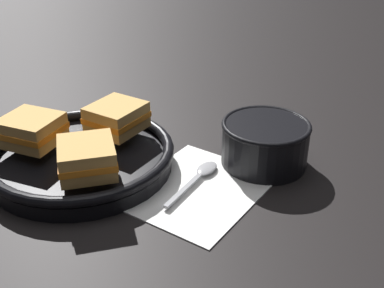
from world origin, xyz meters
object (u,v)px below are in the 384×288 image
spoon (201,174)px  sandwich_far_left (87,158)px  skillet (82,157)px  sandwich_near_left (117,117)px  soup_bowl (265,141)px  sandwich_near_right (32,130)px

spoon → sandwich_far_left: bearing=135.2°
skillet → sandwich_near_left: 0.09m
skillet → sandwich_near_left: (0.08, -0.00, 0.04)m
soup_bowl → sandwich_near_right: bearing=129.2°
sandwich_near_left → sandwich_far_left: same height
soup_bowl → skillet: (-0.20, 0.23, -0.02)m
sandwich_near_right → soup_bowl: bearing=-50.8°
skillet → soup_bowl: bearing=-48.0°
skillet → sandwich_near_right: (-0.04, 0.07, 0.04)m
soup_bowl → sandwich_near_left: bearing=118.6°
sandwich_near_left → sandwich_near_right: bearing=148.6°
spoon → sandwich_far_left: sandwich_far_left is taller
sandwich_near_right → sandwich_far_left: size_ratio=0.90×
sandwich_near_right → sandwich_far_left: 0.14m
soup_bowl → skillet: size_ratio=0.48×
sandwich_far_left → sandwich_near_left: bearing=28.6°
soup_bowl → sandwich_near_right: (-0.24, 0.30, 0.02)m
soup_bowl → spoon: soup_bowl is taller
skillet → spoon: bearing=-60.2°
spoon → skillet: bearing=111.2°
soup_bowl → sandwich_near_left: 0.26m
spoon → soup_bowl: bearing=-35.7°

